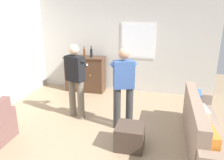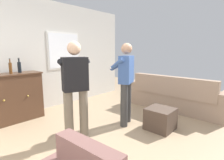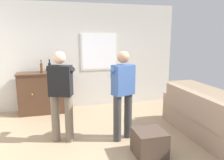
# 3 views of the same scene
# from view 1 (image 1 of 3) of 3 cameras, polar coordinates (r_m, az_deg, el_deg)

# --- Properties ---
(ground) EXTENTS (10.40, 10.40, 0.00)m
(ground) POSITION_cam_1_polar(r_m,az_deg,el_deg) (4.50, -3.82, -13.85)
(ground) COLOR #9E8466
(wall_back_with_window) EXTENTS (5.20, 0.15, 2.80)m
(wall_back_with_window) POSITION_cam_1_polar(r_m,az_deg,el_deg) (6.48, 3.16, 9.30)
(wall_back_with_window) COLOR beige
(wall_back_with_window) RESTS_ON ground
(couch) EXTENTS (0.57, 2.40, 0.90)m
(couch) POSITION_cam_1_polar(r_m,az_deg,el_deg) (4.22, 22.41, -12.09)
(couch) COLOR gray
(couch) RESTS_ON ground
(sideboard_cabinet) EXTENTS (1.20, 0.49, 1.05)m
(sideboard_cabinet) POSITION_cam_1_polar(r_m,az_deg,el_deg) (6.62, -6.98, 1.62)
(sideboard_cabinet) COLOR #472D1E
(sideboard_cabinet) RESTS_ON ground
(bottle_wine_green) EXTENTS (0.07, 0.07, 0.32)m
(bottle_wine_green) POSITION_cam_1_polar(r_m,az_deg,el_deg) (6.43, -5.44, 7.15)
(bottle_wine_green) COLOR black
(bottle_wine_green) RESTS_ON sideboard_cabinet
(bottle_liquor_amber) EXTENTS (0.06, 0.06, 0.32)m
(bottle_liquor_amber) POSITION_cam_1_polar(r_m,az_deg,el_deg) (6.45, -7.24, 7.10)
(bottle_liquor_amber) COLOR #593314
(bottle_liquor_amber) RESTS_ON sideboard_cabinet
(ottoman) EXTENTS (0.50, 0.50, 0.42)m
(ottoman) POSITION_cam_1_polar(r_m,az_deg,el_deg) (4.03, 4.72, -14.44)
(ottoman) COLOR #47382D
(ottoman) RESTS_ON ground
(person_standing_left) EXTENTS (0.52, 0.52, 1.68)m
(person_standing_left) POSITION_cam_1_polar(r_m,az_deg,el_deg) (4.85, -9.44, 0.52)
(person_standing_left) COLOR #6B6051
(person_standing_left) RESTS_ON ground
(person_standing_right) EXTENTS (0.52, 0.52, 1.68)m
(person_standing_right) POSITION_cam_1_polar(r_m,az_deg,el_deg) (4.36, 3.02, -1.25)
(person_standing_right) COLOR #383838
(person_standing_right) RESTS_ON ground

